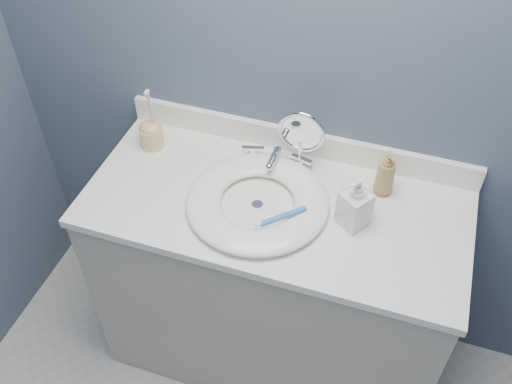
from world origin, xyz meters
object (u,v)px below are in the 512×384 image
at_px(makeup_mirror, 301,138).
at_px(soap_bottle_clear, 355,202).
at_px(soap_bottle_amber, 386,173).
at_px(toothbrush_holder, 151,133).

height_order(makeup_mirror, soap_bottle_clear, makeup_mirror).
bearing_deg(soap_bottle_clear, soap_bottle_amber, 101.82).
relative_size(soap_bottle_amber, soap_bottle_clear, 0.91).
xyz_separation_m(makeup_mirror, soap_bottle_amber, (0.29, -0.03, -0.04)).
bearing_deg(makeup_mirror, soap_bottle_clear, -39.79).
height_order(soap_bottle_amber, toothbrush_holder, toothbrush_holder).
bearing_deg(soap_bottle_amber, soap_bottle_clear, -134.41).
relative_size(makeup_mirror, toothbrush_holder, 0.97).
bearing_deg(toothbrush_holder, soap_bottle_clear, -10.46).
bearing_deg(soap_bottle_amber, makeup_mirror, 151.78).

